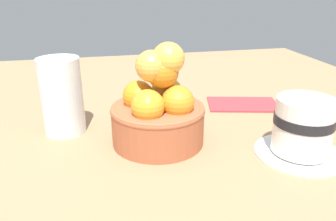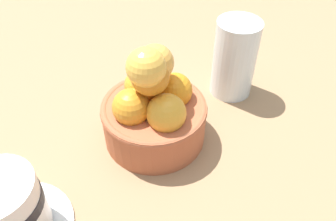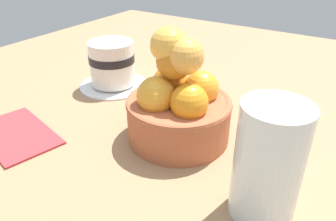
% 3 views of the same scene
% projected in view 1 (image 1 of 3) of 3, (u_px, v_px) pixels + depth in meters
% --- Properties ---
extents(ground_plane, '(1.10, 1.18, 0.03)m').
position_uv_depth(ground_plane, '(158.00, 151.00, 0.50)').
color(ground_plane, '#997551').
extents(terracotta_bowl, '(0.13, 0.13, 0.15)m').
position_uv_depth(terracotta_bowl, '(158.00, 109.00, 0.47)').
color(terracotta_bowl, '#AD5938').
rests_on(terracotta_bowl, ground_plane).
extents(coffee_cup, '(0.12, 0.12, 0.08)m').
position_uv_depth(coffee_cup, '(303.00, 129.00, 0.44)').
color(coffee_cup, white).
rests_on(coffee_cup, ground_plane).
extents(water_glass, '(0.06, 0.06, 0.12)m').
position_uv_depth(water_glass, '(62.00, 96.00, 0.50)').
color(water_glass, silver).
rests_on(water_glass, ground_plane).
extents(folded_napkin, '(0.14, 0.11, 0.01)m').
position_uv_depth(folded_napkin, '(243.00, 104.00, 0.63)').
color(folded_napkin, '#B23338').
rests_on(folded_napkin, ground_plane).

